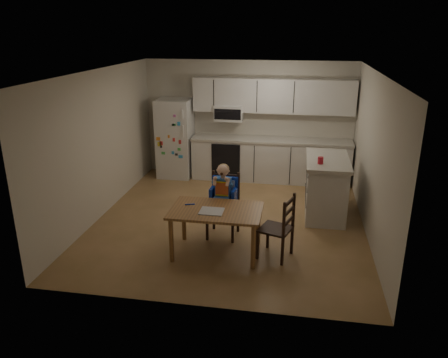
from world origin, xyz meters
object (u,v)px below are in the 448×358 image
kitchen_island (326,186)px  refrigerator (175,138)px  chair_side (282,224)px  red_cup (320,160)px  chair_booster (224,192)px  dining_table (216,215)px

kitchen_island → refrigerator: bearing=153.2°
kitchen_island → chair_side: bearing=-111.6°
red_cup → chair_side: bearing=-111.1°
refrigerator → chair_side: size_ratio=1.79×
chair_booster → chair_side: chair_booster is taller
chair_booster → red_cup: bearing=32.6°
refrigerator → red_cup: bearing=-32.3°
dining_table → chair_side: chair_side is taller
kitchen_island → chair_booster: size_ratio=1.16×
refrigerator → kitchen_island: 3.56m
chair_booster → refrigerator: bearing=123.4°
kitchen_island → red_cup: 0.66m
chair_booster → dining_table: bearing=-86.4°
dining_table → chair_side: 0.94m
red_cup → dining_table: bearing=-136.1°
kitchen_island → dining_table: (-1.62, -1.74, 0.09)m
dining_table → chair_side: (0.94, 0.02, -0.07)m
red_cup → dining_table: red_cup is taller
red_cup → chair_booster: (-1.48, -0.81, -0.36)m
dining_table → chair_booster: 0.63m
chair_side → refrigerator: bearing=-124.7°
red_cup → chair_booster: 1.72m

